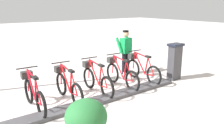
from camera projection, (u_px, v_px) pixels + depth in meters
ground_plane at (100, 101)px, 6.26m from camera, size 60.00×60.00×0.00m
dock_rail_base at (100, 100)px, 6.25m from camera, size 0.44×5.48×0.10m
payment_kiosk at (175, 61)px, 7.98m from camera, size 0.36×0.52×1.28m
bike_docked_0 at (142, 69)px, 7.89m from camera, size 1.72×0.54×1.02m
bike_docked_1 at (121, 73)px, 7.34m from camera, size 1.72×0.54×1.02m
bike_docked_2 at (96, 79)px, 6.80m from camera, size 1.72×0.54×1.02m
bike_docked_3 at (67, 85)px, 6.26m from camera, size 1.72×0.54×1.02m
bike_docked_4 at (33, 93)px, 5.72m from camera, size 1.72×0.54×1.02m
worker_near_rack at (126, 51)px, 8.54m from camera, size 0.48×0.65×1.66m
planter_bush at (86, 122)px, 4.07m from camera, size 0.76×0.76×0.97m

